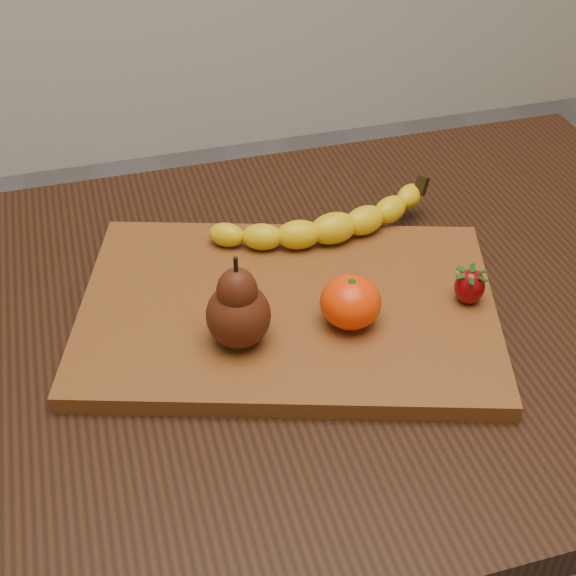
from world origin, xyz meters
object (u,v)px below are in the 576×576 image
object	(u,v)px
table	(325,369)
mandarin	(351,302)
cutting_board	(288,309)
pear	(238,301)

from	to	relation	value
table	mandarin	world-z (taller)	mandarin
cutting_board	mandarin	distance (m)	0.08
cutting_board	mandarin	xyz separation A→B (m)	(0.05, -0.05, 0.04)
cutting_board	pear	world-z (taller)	pear
table	cutting_board	distance (m)	0.12
table	cutting_board	xyz separation A→B (m)	(-0.05, -0.00, 0.11)
pear	mandarin	world-z (taller)	pear
table	pear	xyz separation A→B (m)	(-0.11, -0.05, 0.17)
cutting_board	table	bearing A→B (deg)	21.13
table	cutting_board	size ratio (longest dim) A/B	2.22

